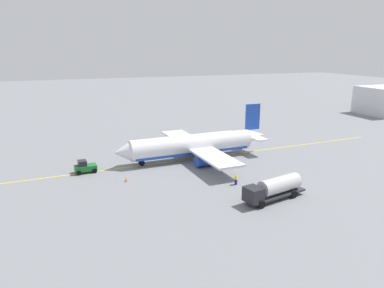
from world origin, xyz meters
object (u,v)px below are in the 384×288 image
object	(u,v)px
fuel_tanker	(274,188)
safety_cone_nose	(126,180)
pushback_tug	(85,167)
airplane	(194,145)
refueling_worker	(236,179)

from	to	relation	value
fuel_tanker	safety_cone_nose	world-z (taller)	fuel_tanker
fuel_tanker	pushback_tug	world-z (taller)	fuel_tanker
safety_cone_nose	airplane	bearing A→B (deg)	-152.82
pushback_tug	fuel_tanker	bearing A→B (deg)	138.38
fuel_tanker	refueling_worker	size ratio (longest dim) A/B	6.07
airplane	refueling_worker	xyz separation A→B (m)	(-1.21, 14.85, -1.93)
pushback_tug	safety_cone_nose	world-z (taller)	pushback_tug
airplane	fuel_tanker	distance (m)	22.15
airplane	pushback_tug	bearing A→B (deg)	1.92
airplane	refueling_worker	distance (m)	15.03
refueling_worker	safety_cone_nose	distance (m)	17.44
airplane	pushback_tug	world-z (taller)	airplane
safety_cone_nose	refueling_worker	bearing A→B (deg)	155.02
fuel_tanker	safety_cone_nose	distance (m)	23.14
airplane	safety_cone_nose	distance (m)	16.58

